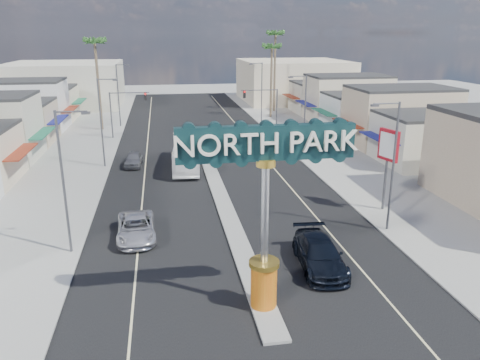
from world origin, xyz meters
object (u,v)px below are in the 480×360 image
object	(u,v)px
gateway_sign	(265,197)
car_parked_left	(134,159)
palm_right_far	(275,38)
city_bus	(187,153)
streetlight_r_near	(391,161)
palm_left_far	(95,46)
streetlight_r_far	(261,89)
suv_left	(136,228)
streetlight_l_far	(119,92)
suv_right	(320,254)
traffic_signal_right	(264,102)
streetlight_l_near	(65,176)
traffic_signal_left	(125,106)
palm_right_mid	(272,50)
bank_pylon_sign	(388,150)
streetlight_r_mid	(303,113)
streetlight_l_mid	(102,118)

from	to	relation	value
gateway_sign	car_parked_left	world-z (taller)	gateway_sign
palm_right_far	city_bus	distance (m)	39.00
streetlight_r_near	palm_left_far	xyz separation A→B (m)	(-23.43, 40.00, 6.43)
streetlight_r_far	suv_left	distance (m)	44.05
suv_left	streetlight_l_far	bearing A→B (deg)	92.37
gateway_sign	palm_right_far	distance (m)	62.20
gateway_sign	streetlight_r_far	xyz separation A→B (m)	(10.43, 50.02, -0.86)
streetlight_l_far	suv_right	xyz separation A→B (m)	(14.58, -46.38, -4.21)
streetlight_r_near	palm_left_far	distance (m)	46.80
traffic_signal_right	city_bus	size ratio (longest dim) A/B	0.56
car_parked_left	palm_left_far	bearing A→B (deg)	108.69
streetlight_l_near	streetlight_r_near	distance (m)	20.87
traffic_signal_left	palm_left_far	size ratio (longest dim) A/B	0.46
suv_left	palm_right_mid	bearing A→B (deg)	63.13
palm_right_mid	car_parked_left	size ratio (longest dim) A/B	2.88
palm_right_far	bank_pylon_sign	size ratio (longest dim) A/B	2.25
gateway_sign	suv_right	distance (m)	7.49
streetlight_l_near	streetlight_r_mid	bearing A→B (deg)	43.79
streetlight_r_far	city_bus	xyz separation A→B (m)	(-12.62, -23.26, -3.58)
gateway_sign	city_bus	bearing A→B (deg)	94.67
gateway_sign	streetlight_l_far	world-z (taller)	gateway_sign
streetlight_r_near	traffic_signal_left	bearing A→B (deg)	119.99
palm_left_far	bank_pylon_sign	size ratio (longest dim) A/B	2.09
car_parked_left	bank_pylon_sign	world-z (taller)	bank_pylon_sign
gateway_sign	suv_left	distance (m)	12.81
palm_right_mid	streetlight_r_near	bearing A→B (deg)	-93.19
streetlight_l_far	streetlight_r_near	world-z (taller)	same
palm_left_far	bank_pylon_sign	xyz separation A→B (m)	(25.04, -36.32, -6.63)
streetlight_l_far	bank_pylon_sign	bearing A→B (deg)	-59.61
streetlight_r_mid	palm_right_far	xyz separation A→B (m)	(4.57, 32.00, 7.32)
streetlight_r_mid	suv_left	distance (m)	25.46
gateway_sign	bank_pylon_sign	distance (m)	16.83
streetlight_r_near	palm_right_mid	size ratio (longest dim) A/B	0.74
gateway_sign	bank_pylon_sign	size ratio (longest dim) A/B	1.46
streetlight_r_mid	car_parked_left	size ratio (longest dim) A/B	2.14
gateway_sign	streetlight_r_far	distance (m)	51.10
streetlight_l_near	streetlight_l_mid	bearing A→B (deg)	90.00
city_bus	bank_pylon_sign	xyz separation A→B (m)	(14.23, -15.05, 3.38)
streetlight_r_far	streetlight_l_far	bearing A→B (deg)	180.00
suv_left	city_bus	distance (m)	17.70
suv_left	suv_right	size ratio (longest dim) A/B	0.91
traffic_signal_left	palm_left_far	bearing A→B (deg)	122.43
streetlight_r_mid	suv_left	size ratio (longest dim) A/B	1.67
car_parked_left	traffic_signal_left	bearing A→B (deg)	99.95
gateway_sign	streetlight_l_far	xyz separation A→B (m)	(-10.43, 50.02, -0.86)
streetlight_r_far	suv_left	bearing A→B (deg)	-112.93
streetlight_l_far	suv_left	distance (m)	40.78
suv_left	car_parked_left	world-z (taller)	suv_left
traffic_signal_right	streetlight_r_mid	size ratio (longest dim) A/B	0.67
traffic_signal_right	palm_right_far	size ratio (longest dim) A/B	0.43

